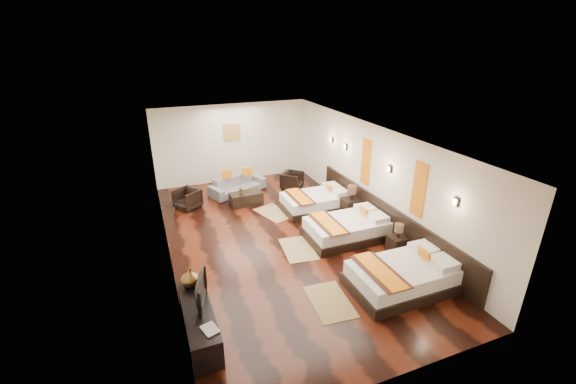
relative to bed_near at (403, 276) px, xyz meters
name	(u,v)px	position (x,y,z in m)	size (l,w,h in m)	color
floor	(279,238)	(-1.70, 2.92, -0.29)	(5.50, 9.50, 0.01)	black
ceiling	(278,134)	(-1.70, 2.92, 2.51)	(5.50, 9.50, 0.01)	white
back_wall	(232,143)	(-1.70, 7.67, 1.11)	(5.50, 0.01, 2.80)	silver
left_wall	(163,206)	(-4.45, 2.92, 1.11)	(0.01, 9.50, 2.80)	silver
right_wall	(372,175)	(1.05, 2.92, 1.11)	(0.01, 9.50, 2.80)	silver
headboard_panel	(384,219)	(1.01, 2.12, 0.16)	(0.08, 6.60, 0.90)	black
bed_near	(403,276)	(0.00, 0.00, 0.00)	(2.20, 1.38, 0.84)	black
bed_mid	(347,228)	(0.00, 2.29, -0.01)	(2.13, 1.34, 0.81)	black
bed_far	(316,201)	(0.00, 4.19, -0.02)	(2.02, 1.27, 0.77)	black
nightstand_a	(397,243)	(0.75, 1.19, -0.01)	(0.40, 0.40, 0.78)	black
nightstand_b	(351,205)	(0.75, 3.39, 0.05)	(0.49, 0.49, 0.97)	black
jute_mat_near	(330,301)	(-1.63, 0.15, -0.28)	(0.75, 1.20, 0.01)	#957C4C
jute_mat_mid	(298,249)	(-1.43, 2.23, -0.28)	(0.75, 1.20, 0.01)	#957C4C
jute_mat_far	(274,213)	(-1.29, 4.42, -0.28)	(0.75, 1.20, 0.01)	#957C4C
tv_console	(199,322)	(-4.20, 0.21, -0.01)	(0.50, 1.80, 0.55)	black
tv	(197,290)	(-4.15, 0.42, 0.52)	(0.88, 0.12, 0.51)	black
book	(204,333)	(-4.20, -0.39, 0.28)	(0.23, 0.30, 0.03)	black
figurine	(190,277)	(-4.20, 0.95, 0.45)	(0.36, 0.36, 0.37)	brown
sofa	(238,185)	(-1.90, 6.39, 0.00)	(1.95, 0.76, 0.57)	slate
armchair_left	(187,199)	(-3.66, 5.73, 0.03)	(0.67, 0.69, 0.63)	black
armchair_right	(292,180)	(-0.04, 6.03, 0.02)	(0.65, 0.67, 0.61)	black
coffee_table	(246,199)	(-1.90, 5.34, -0.09)	(1.00, 0.50, 0.40)	black
table_plant	(241,190)	(-2.04, 5.34, 0.24)	(0.22, 0.19, 0.24)	#28531B
orange_panel_a	(419,190)	(1.03, 1.02, 1.41)	(0.04, 0.40, 1.30)	#D86014
orange_panel_b	(366,162)	(1.03, 3.22, 1.41)	(0.04, 0.40, 1.30)	#D86014
sconce_near	(456,202)	(1.01, -0.08, 1.56)	(0.07, 0.12, 0.18)	black
sconce_mid	(390,169)	(1.01, 2.12, 1.56)	(0.07, 0.12, 0.18)	black
sconce_far	(346,147)	(1.01, 4.32, 1.56)	(0.07, 0.12, 0.18)	black
sconce_lounge	(332,140)	(1.01, 5.22, 1.56)	(0.07, 0.12, 0.18)	black
gold_artwork	(232,132)	(-1.70, 7.65, 1.51)	(0.60, 0.04, 0.60)	#AD873F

